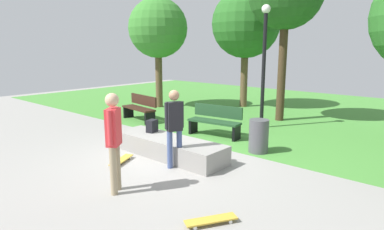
% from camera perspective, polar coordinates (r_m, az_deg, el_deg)
% --- Properties ---
extents(ground_plane, '(28.00, 28.00, 0.00)m').
position_cam_1_polar(ground_plane, '(7.95, -4.16, -7.37)').
color(ground_plane, gray).
extents(grass_lawn, '(26.60, 12.59, 0.01)m').
position_cam_1_polar(grass_lawn, '(14.28, 18.35, 0.58)').
color(grass_lawn, '#478C38').
rests_on(grass_lawn, ground_plane).
extents(concrete_ledge, '(3.06, 0.89, 0.45)m').
position_cam_1_polar(concrete_ledge, '(7.99, -4.11, -5.56)').
color(concrete_ledge, gray).
rests_on(concrete_ledge, ground_plane).
extents(backpack_on_ledge, '(0.26, 0.32, 0.32)m').
position_cam_1_polar(backpack_on_ledge, '(8.50, -6.96, -1.90)').
color(backpack_on_ledge, black).
rests_on(backpack_on_ledge, concrete_ledge).
extents(skater_performing_trick, '(0.35, 0.38, 1.82)m').
position_cam_1_polar(skater_performing_trick, '(5.94, -13.45, -3.36)').
color(skater_performing_trick, tan).
rests_on(skater_performing_trick, ground_plane).
extents(skater_watching, '(0.32, 0.40, 1.71)m').
position_cam_1_polar(skater_watching, '(7.04, -3.08, -1.37)').
color(skater_watching, '#3F5184').
rests_on(skater_watching, ground_plane).
extents(skateboard_by_ledge, '(0.51, 0.81, 0.08)m').
position_cam_1_polar(skateboard_by_ledge, '(7.73, -12.16, -7.65)').
color(skateboard_by_ledge, gold).
rests_on(skateboard_by_ledge, ground_plane).
extents(skateboard_spare, '(0.58, 0.79, 0.08)m').
position_cam_1_polar(skateboard_spare, '(5.13, 3.32, -17.74)').
color(skateboard_spare, gold).
rests_on(skateboard_spare, ground_plane).
extents(park_bench_center_lawn, '(1.65, 0.70, 0.91)m').
position_cam_1_polar(park_bench_center_lawn, '(11.96, -8.99, 1.32)').
color(park_bench_center_lawn, '#331E14').
rests_on(park_bench_center_lawn, ground_plane).
extents(park_bench_by_oak, '(1.65, 0.67, 0.91)m').
position_cam_1_polar(park_bench_by_oak, '(9.72, 4.06, -0.91)').
color(park_bench_by_oak, '#1E4223').
rests_on(park_bench_by_oak, ground_plane).
extents(tree_young_birch, '(2.53, 2.53, 4.68)m').
position_cam_1_polar(tree_young_birch, '(14.55, -5.94, 14.67)').
color(tree_young_birch, brown).
rests_on(tree_young_birch, grass_lawn).
extents(tree_leaning_ash, '(2.93, 2.93, 5.06)m').
position_cam_1_polar(tree_leaning_ash, '(14.74, 9.31, 15.31)').
color(tree_leaning_ash, brown).
rests_on(tree_leaning_ash, grass_lawn).
extents(lamp_post, '(0.28, 0.28, 3.89)m').
position_cam_1_polar(lamp_post, '(10.77, 12.43, 10.30)').
color(lamp_post, black).
rests_on(lamp_post, ground_plane).
extents(trash_bin, '(0.49, 0.49, 0.84)m').
position_cam_1_polar(trash_bin, '(8.37, 11.50, -3.60)').
color(trash_bin, '#4C4C51').
rests_on(trash_bin, ground_plane).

